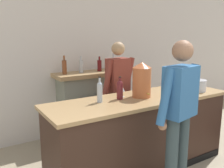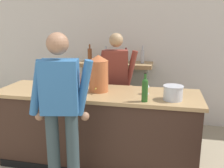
{
  "view_description": "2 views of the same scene",
  "coord_description": "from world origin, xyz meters",
  "px_view_note": "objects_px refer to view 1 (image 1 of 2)",
  "views": [
    {
      "loc": [
        -1.83,
        -0.26,
        1.86
      ],
      "look_at": [
        0.05,
        2.79,
        1.12
      ],
      "focal_mm": 40.0,
      "sensor_mm": 36.0,
      "label": 1
    },
    {
      "loc": [
        1.04,
        -0.69,
        1.88
      ],
      "look_at": [
        0.34,
        2.52,
        1.06
      ],
      "focal_mm": 40.0,
      "sensor_mm": 36.0,
      "label": 2
    }
  ],
  "objects_px": {
    "wine_glass_mid_counter": "(122,89)",
    "wine_glass_near_bucket": "(174,83)",
    "ice_bucket_steel": "(199,85)",
    "wine_bottle_burgundy_dark": "(100,91)",
    "person_customer": "(178,117)",
    "person_bartender": "(118,90)",
    "wine_bottle_merlot_tall": "(191,85)",
    "fireplace_stone": "(91,103)",
    "copper_dispenser": "(142,80)",
    "wine_bottle_cabernet_heavy": "(120,89)"
  },
  "relations": [
    {
      "from": "wine_glass_mid_counter",
      "to": "wine_glass_near_bucket",
      "type": "xyz_separation_m",
      "value": [
        0.83,
        -0.13,
        0.01
      ]
    },
    {
      "from": "wine_bottle_merlot_tall",
      "to": "wine_glass_mid_counter",
      "type": "bearing_deg",
      "value": 152.44
    },
    {
      "from": "person_customer",
      "to": "ice_bucket_steel",
      "type": "height_order",
      "value": "person_customer"
    },
    {
      "from": "person_bartender",
      "to": "wine_glass_mid_counter",
      "type": "distance_m",
      "value": 0.67
    },
    {
      "from": "person_bartender",
      "to": "wine_bottle_cabernet_heavy",
      "type": "relative_size",
      "value": 5.77
    },
    {
      "from": "ice_bucket_steel",
      "to": "wine_glass_near_bucket",
      "type": "distance_m",
      "value": 0.37
    },
    {
      "from": "fireplace_stone",
      "to": "person_customer",
      "type": "bearing_deg",
      "value": -92.71
    },
    {
      "from": "ice_bucket_steel",
      "to": "wine_bottle_burgundy_dark",
      "type": "relative_size",
      "value": 0.72
    },
    {
      "from": "wine_bottle_burgundy_dark",
      "to": "ice_bucket_steel",
      "type": "bearing_deg",
      "value": -9.09
    },
    {
      "from": "wine_bottle_merlot_tall",
      "to": "wine_glass_mid_counter",
      "type": "distance_m",
      "value": 0.95
    },
    {
      "from": "person_customer",
      "to": "wine_glass_mid_counter",
      "type": "relative_size",
      "value": 11.45
    },
    {
      "from": "wine_bottle_burgundy_dark",
      "to": "person_customer",
      "type": "bearing_deg",
      "value": -63.67
    },
    {
      "from": "wine_glass_mid_counter",
      "to": "wine_glass_near_bucket",
      "type": "relative_size",
      "value": 0.94
    },
    {
      "from": "fireplace_stone",
      "to": "person_bartender",
      "type": "distance_m",
      "value": 0.8
    },
    {
      "from": "wine_glass_near_bucket",
      "to": "fireplace_stone",
      "type": "bearing_deg",
      "value": 115.48
    },
    {
      "from": "wine_bottle_burgundy_dark",
      "to": "wine_bottle_merlot_tall",
      "type": "xyz_separation_m",
      "value": [
        1.22,
        -0.37,
        0.0
      ]
    },
    {
      "from": "wine_bottle_merlot_tall",
      "to": "ice_bucket_steel",
      "type": "bearing_deg",
      "value": 22.53
    },
    {
      "from": "copper_dispenser",
      "to": "person_customer",
      "type": "bearing_deg",
      "value": -101.1
    },
    {
      "from": "wine_bottle_burgundy_dark",
      "to": "wine_glass_near_bucket",
      "type": "height_order",
      "value": "wine_bottle_burgundy_dark"
    },
    {
      "from": "fireplace_stone",
      "to": "person_bartender",
      "type": "height_order",
      "value": "person_bartender"
    },
    {
      "from": "person_customer",
      "to": "wine_glass_mid_counter",
      "type": "bearing_deg",
      "value": 93.84
    },
    {
      "from": "fireplace_stone",
      "to": "wine_bottle_cabernet_heavy",
      "type": "xyz_separation_m",
      "value": [
        -0.25,
        -1.34,
        0.55
      ]
    },
    {
      "from": "person_bartender",
      "to": "wine_glass_near_bucket",
      "type": "bearing_deg",
      "value": -52.99
    },
    {
      "from": "wine_glass_near_bucket",
      "to": "wine_bottle_burgundy_dark",
      "type": "bearing_deg",
      "value": 177.11
    },
    {
      "from": "person_bartender",
      "to": "copper_dispenser",
      "type": "relative_size",
      "value": 3.66
    },
    {
      "from": "wine_bottle_burgundy_dark",
      "to": "wine_glass_mid_counter",
      "type": "xyz_separation_m",
      "value": [
        0.38,
        0.07,
        -0.03
      ]
    },
    {
      "from": "fireplace_stone",
      "to": "person_customer",
      "type": "distance_m",
      "value": 2.26
    },
    {
      "from": "fireplace_stone",
      "to": "wine_bottle_cabernet_heavy",
      "type": "height_order",
      "value": "fireplace_stone"
    },
    {
      "from": "ice_bucket_steel",
      "to": "wine_bottle_burgundy_dark",
      "type": "height_order",
      "value": "wine_bottle_burgundy_dark"
    },
    {
      "from": "copper_dispenser",
      "to": "wine_glass_near_bucket",
      "type": "xyz_separation_m",
      "value": [
        0.61,
        0.01,
        -0.12
      ]
    },
    {
      "from": "ice_bucket_steel",
      "to": "wine_glass_mid_counter",
      "type": "bearing_deg",
      "value": 164.93
    },
    {
      "from": "person_bartender",
      "to": "wine_glass_mid_counter",
      "type": "height_order",
      "value": "person_bartender"
    },
    {
      "from": "wine_bottle_merlot_tall",
      "to": "wine_glass_near_bucket",
      "type": "bearing_deg",
      "value": 91.31
    },
    {
      "from": "wine_glass_mid_counter",
      "to": "wine_glass_near_bucket",
      "type": "bearing_deg",
      "value": -8.63
    },
    {
      "from": "wine_bottle_burgundy_dark",
      "to": "wine_bottle_cabernet_heavy",
      "type": "distance_m",
      "value": 0.29
    },
    {
      "from": "person_customer",
      "to": "copper_dispenser",
      "type": "height_order",
      "value": "person_customer"
    },
    {
      "from": "person_customer",
      "to": "wine_bottle_burgundy_dark",
      "type": "height_order",
      "value": "person_customer"
    },
    {
      "from": "person_customer",
      "to": "wine_glass_mid_counter",
      "type": "xyz_separation_m",
      "value": [
        -0.06,
        0.96,
        0.13
      ]
    },
    {
      "from": "fireplace_stone",
      "to": "person_bartender",
      "type": "xyz_separation_m",
      "value": [
        0.14,
        -0.7,
        0.35
      ]
    },
    {
      "from": "wine_bottle_burgundy_dark",
      "to": "wine_glass_mid_counter",
      "type": "bearing_deg",
      "value": 9.88
    },
    {
      "from": "fireplace_stone",
      "to": "wine_glass_near_bucket",
      "type": "xyz_separation_m",
      "value": [
        0.66,
        -1.39,
        0.53
      ]
    },
    {
      "from": "wine_bottle_cabernet_heavy",
      "to": "ice_bucket_steel",
      "type": "bearing_deg",
      "value": -10.81
    },
    {
      "from": "copper_dispenser",
      "to": "person_bartender",
      "type": "bearing_deg",
      "value": 83.08
    },
    {
      "from": "fireplace_stone",
      "to": "wine_glass_near_bucket",
      "type": "relative_size",
      "value": 8.89
    },
    {
      "from": "person_customer",
      "to": "wine_glass_mid_counter",
      "type": "distance_m",
      "value": 0.97
    },
    {
      "from": "wine_bottle_burgundy_dark",
      "to": "wine_bottle_cabernet_heavy",
      "type": "xyz_separation_m",
      "value": [
        0.29,
        -0.01,
        -0.01
      ]
    },
    {
      "from": "person_bartender",
      "to": "wine_bottle_merlot_tall",
      "type": "bearing_deg",
      "value": -62.21
    },
    {
      "from": "wine_bottle_burgundy_dark",
      "to": "wine_bottle_merlot_tall",
      "type": "distance_m",
      "value": 1.27
    },
    {
      "from": "person_bartender",
      "to": "ice_bucket_steel",
      "type": "bearing_deg",
      "value": -46.22
    },
    {
      "from": "copper_dispenser",
      "to": "ice_bucket_steel",
      "type": "xyz_separation_m",
      "value": [
        0.93,
        -0.18,
        -0.15
      ]
    }
  ]
}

